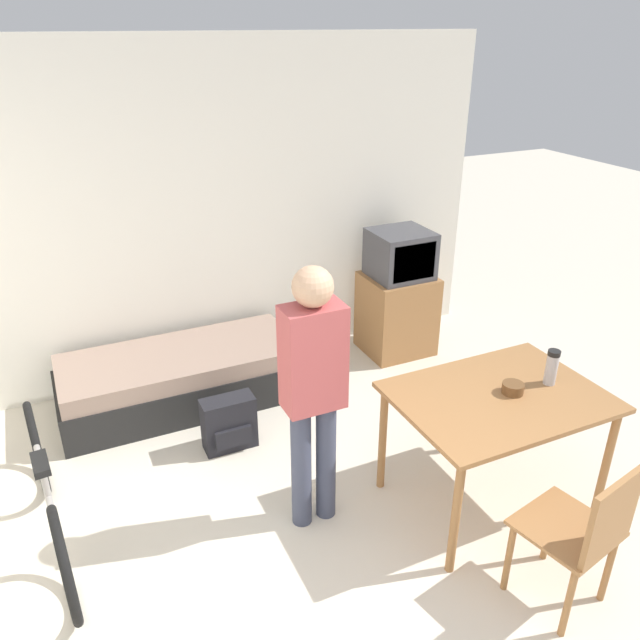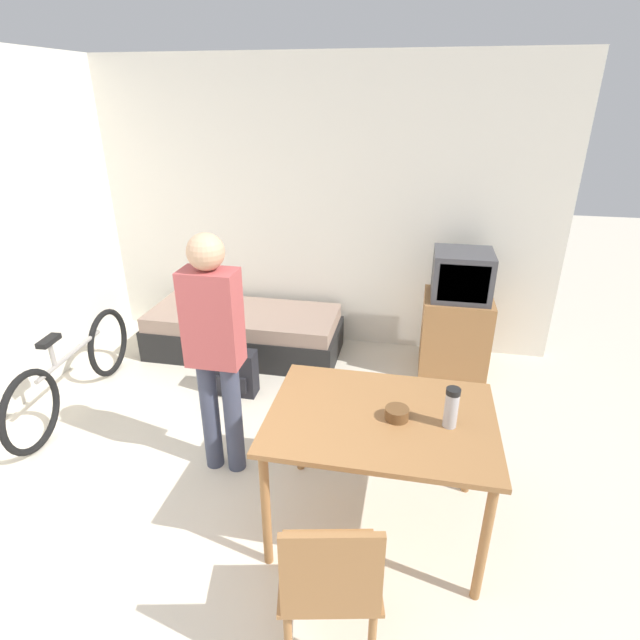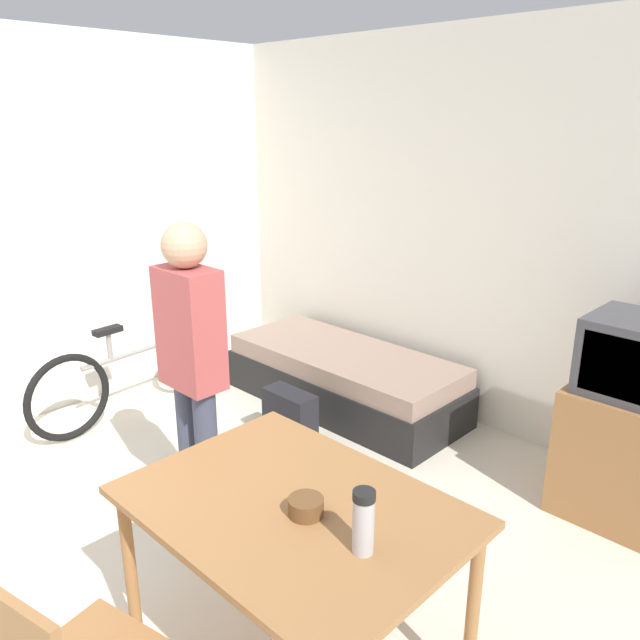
% 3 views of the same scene
% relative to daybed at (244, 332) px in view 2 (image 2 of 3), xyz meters
% --- Properties ---
extents(ground_plane, '(20.00, 20.00, 0.00)m').
position_rel_daybed_xyz_m(ground_plane, '(0.45, -2.79, -0.22)').
color(ground_plane, beige).
extents(wall_back, '(4.92, 0.06, 2.70)m').
position_rel_daybed_xyz_m(wall_back, '(0.45, 0.50, 1.13)').
color(wall_back, silver).
rests_on(wall_back, ground_plane).
extents(daybed, '(1.86, 0.77, 0.44)m').
position_rel_daybed_xyz_m(daybed, '(0.00, 0.00, 0.00)').
color(daybed, black).
rests_on(daybed, ground_plane).
extents(tv, '(0.59, 0.54, 1.14)m').
position_rel_daybed_xyz_m(tv, '(2.00, 0.04, 0.31)').
color(tv, '#9E6B3D').
rests_on(tv, ground_plane).
extents(dining_table, '(1.22, 0.89, 0.78)m').
position_rel_daybed_xyz_m(dining_table, '(1.48, -1.93, 0.47)').
color(dining_table, '#9E6B3D').
rests_on(dining_table, ground_plane).
extents(wooden_chair, '(0.51, 0.51, 0.90)m').
position_rel_daybed_xyz_m(wooden_chair, '(1.35, -2.76, 0.29)').
color(wooden_chair, '#9E6B3D').
rests_on(wooden_chair, ground_plane).
extents(bicycle, '(0.17, 1.69, 0.72)m').
position_rel_daybed_xyz_m(bicycle, '(-1.03, -1.16, 0.10)').
color(bicycle, black).
rests_on(bicycle, ground_plane).
extents(person_standing, '(0.34, 0.22, 1.65)m').
position_rel_daybed_xyz_m(person_standing, '(0.42, -1.62, 0.74)').
color(person_standing, '#3D4256').
rests_on(person_standing, ground_plane).
extents(thermos_flask, '(0.07, 0.07, 0.23)m').
position_rel_daybed_xyz_m(thermos_flask, '(1.84, -1.95, 0.68)').
color(thermos_flask, '#B7B7BC').
rests_on(thermos_flask, dining_table).
extents(mate_bowl, '(0.13, 0.13, 0.06)m').
position_rel_daybed_xyz_m(mate_bowl, '(1.56, -1.94, 0.59)').
color(mate_bowl, brown).
rests_on(mate_bowl, dining_table).
extents(backpack, '(0.37, 0.20, 0.40)m').
position_rel_daybed_xyz_m(backpack, '(0.16, -0.73, -0.02)').
color(backpack, black).
rests_on(backpack, ground_plane).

